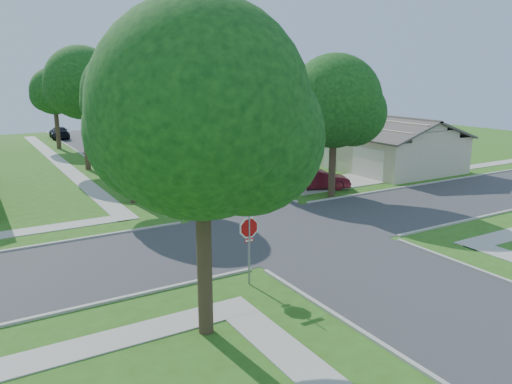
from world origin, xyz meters
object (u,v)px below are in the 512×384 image
object	(u,v)px
tree_w_mid	(83,86)
tree_sw_corner	(203,120)
tree_e_near	(270,101)
stop_sign_sw	(249,231)
tree_e_mid	(196,88)
car_curb_east	(152,143)
house_ne_far	(259,127)
car_driveway	(319,179)
tree_w_near	(129,98)
tree_e_far	(147,87)
car_curb_west	(59,133)
tree_w_far	(55,93)
house_ne_near	(372,147)
tree_ne_corner	(335,105)
stop_sign_ne	(306,165)

from	to	relation	value
tree_w_mid	tree_sw_corner	world-z (taller)	tree_w_mid
tree_e_near	stop_sign_sw	bearing A→B (deg)	-124.59
tree_e_mid	car_curb_east	world-z (taller)	tree_e_mid
house_ne_far	car_driveway	bearing A→B (deg)	-111.72
tree_w_near	tree_w_mid	world-z (taller)	tree_w_mid
house_ne_far	car_driveway	size ratio (longest dim) A/B	3.45
car_curb_east	tree_e_near	bearing A→B (deg)	-79.22
tree_e_far	car_curb_west	size ratio (longest dim) A/B	1.85
tree_w_far	house_ne_near	bearing A→B (deg)	-48.10
stop_sign_sw	car_driveway	world-z (taller)	stop_sign_sw
tree_e_far	tree_w_far	xyz separation A→B (m)	(-9.40, -0.00, -0.47)
tree_e_mid	car_curb_west	xyz separation A→B (m)	(-7.96, 21.48, -5.57)
tree_e_far	house_ne_far	xyz separation A→B (m)	(11.24, -5.01, -4.46)
tree_ne_corner	car_driveway	world-z (taller)	tree_ne_corner
tree_e_far	tree_w_mid	size ratio (longest dim) A/B	0.91
tree_w_far	car_curb_east	size ratio (longest dim) A/B	1.90
tree_w_far	house_ne_far	size ratio (longest dim) A/B	0.59
tree_e_far	tree_ne_corner	xyz separation A→B (m)	(1.61, -29.80, -0.39)
stop_sign_sw	car_curb_west	world-z (taller)	stop_sign_sw
stop_sign_sw	car_driveway	size ratio (longest dim) A/B	0.76
house_ne_near	car_driveway	size ratio (longest dim) A/B	3.45
stop_sign_sw	tree_w_mid	size ratio (longest dim) A/B	0.31
stop_sign_ne	tree_w_mid	distance (m)	19.31
car_driveway	tree_w_far	bearing A→B (deg)	46.42
house_ne_near	tree_w_far	bearing A→B (deg)	131.90
tree_w_mid	tree_w_far	bearing A→B (deg)	90.05
car_driveway	house_ne_far	bearing A→B (deg)	2.13
stop_sign_ne	tree_e_near	size ratio (longest dim) A/B	0.36
tree_w_near	tree_e_far	bearing A→B (deg)	69.40
tree_ne_corner	house_ne_near	size ratio (longest dim) A/B	0.64
tree_sw_corner	tree_e_mid	bearing A→B (deg)	66.47
tree_e_mid	tree_w_far	distance (m)	16.06
tree_e_far	car_curb_west	bearing A→B (deg)	133.17
car_driveway	car_curb_east	xyz separation A→B (m)	(-3.70, 22.37, 0.07)
stop_sign_sw	tree_e_near	size ratio (longest dim) A/B	0.36
tree_sw_corner	car_curb_west	distance (m)	49.97
tree_e_mid	car_curb_east	size ratio (longest dim) A/B	2.18
tree_w_mid	tree_w_far	distance (m)	13.04
tree_e_mid	house_ne_far	distance (m)	14.58
stop_sign_ne	tree_sw_corner	world-z (taller)	tree_sw_corner
tree_e_near	tree_sw_corner	distance (m)	20.12
tree_e_mid	house_ne_near	world-z (taller)	tree_e_mid
tree_w_far	tree_w_near	bearing A→B (deg)	-89.99
stop_sign_ne	house_ne_far	world-z (taller)	house_ne_far
stop_sign_sw	tree_e_far	bearing A→B (deg)	76.27
tree_e_near	tree_sw_corner	xyz separation A→B (m)	(-12.19, -16.00, 0.62)
stop_sign_ne	car_curb_west	size ratio (longest dim) A/B	0.63
tree_e_mid	tree_ne_corner	xyz separation A→B (m)	(1.60, -16.80, -0.66)
tree_w_mid	tree_sw_corner	xyz separation A→B (m)	(-2.80, -28.00, -0.23)
tree_e_mid	house_ne_near	bearing A→B (deg)	-41.70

